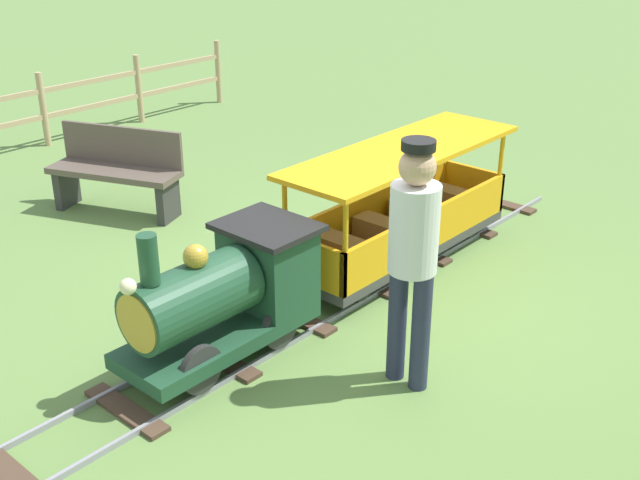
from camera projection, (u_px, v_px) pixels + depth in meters
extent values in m
plane|color=#608442|center=(344.00, 292.00, 6.19)|extent=(60.00, 60.00, 0.00)
cube|color=gray|center=(352.00, 307.00, 5.92)|extent=(0.03, 6.05, 0.04)
cube|color=gray|center=(308.00, 289.00, 6.19)|extent=(0.03, 6.05, 0.04)
cube|color=#4C3828|center=(502.00, 204.00, 7.87)|extent=(0.69, 0.14, 0.03)
cube|color=#4C3828|center=(462.00, 226.00, 7.35)|extent=(0.69, 0.14, 0.03)
cube|color=#4C3828|center=(415.00, 252.00, 6.84)|extent=(0.69, 0.14, 0.03)
cube|color=#4C3828|center=(360.00, 282.00, 6.32)|extent=(0.69, 0.14, 0.03)
cube|color=#4C3828|center=(296.00, 317.00, 5.80)|extent=(0.69, 0.14, 0.03)
cube|color=#4C3828|center=(220.00, 359.00, 5.29)|extent=(0.69, 0.14, 0.03)
cube|color=#4C3828|center=(126.00, 410.00, 4.77)|extent=(0.69, 0.14, 0.03)
cube|color=#4C3828|center=(10.00, 474.00, 4.26)|extent=(0.69, 0.14, 0.03)
cube|color=#1E472D|center=(219.00, 334.00, 5.21)|extent=(0.57, 1.40, 0.10)
cylinder|color=#1E472D|center=(192.00, 298.00, 4.93)|extent=(0.44, 0.85, 0.44)
cylinder|color=#B7932D|center=(137.00, 324.00, 4.64)|extent=(0.37, 0.02, 0.37)
cylinder|color=#1E472D|center=(148.00, 259.00, 4.58)|extent=(0.12, 0.12, 0.31)
sphere|color=#B7932D|center=(196.00, 257.00, 4.86)|extent=(0.16, 0.16, 0.16)
cube|color=#1E472D|center=(268.00, 266.00, 5.40)|extent=(0.57, 0.45, 0.55)
cube|color=black|center=(267.00, 227.00, 5.28)|extent=(0.65, 0.53, 0.04)
sphere|color=#F2EAB2|center=(128.00, 287.00, 4.52)|extent=(0.10, 0.10, 0.10)
cylinder|color=#2D2D2D|center=(201.00, 370.00, 4.84)|extent=(0.05, 0.32, 0.32)
cylinder|color=#2D2D2D|center=(156.00, 344.00, 5.11)|extent=(0.05, 0.32, 0.32)
cylinder|color=#2D2D2D|center=(280.00, 326.00, 5.32)|extent=(0.05, 0.32, 0.32)
cylinder|color=#2D2D2D|center=(235.00, 305.00, 5.59)|extent=(0.05, 0.32, 0.32)
cube|color=#3F3F3F|center=(400.00, 243.00, 6.61)|extent=(0.65, 2.25, 0.08)
cube|color=orange|center=(431.00, 229.00, 6.34)|extent=(0.04, 2.25, 0.35)
cube|color=orange|center=(372.00, 210.00, 6.70)|extent=(0.04, 2.25, 0.35)
cube|color=orange|center=(312.00, 263.00, 5.77)|extent=(0.65, 0.04, 0.35)
cube|color=orange|center=(471.00, 185.00, 7.27)|extent=(0.65, 0.04, 0.35)
cylinder|color=orange|center=(345.00, 248.00, 5.53)|extent=(0.04, 0.04, 0.75)
cylinder|color=orange|center=(285.00, 226.00, 5.88)|extent=(0.04, 0.04, 0.75)
cylinder|color=orange|center=(500.00, 172.00, 6.99)|extent=(0.04, 0.04, 0.75)
cylinder|color=orange|center=(444.00, 158.00, 7.35)|extent=(0.04, 0.04, 0.75)
cube|color=orange|center=(404.00, 151.00, 6.27)|extent=(0.75, 2.35, 0.04)
cube|color=olive|center=(449.00, 201.00, 7.04)|extent=(0.49, 0.20, 0.24)
cube|color=olive|center=(417.00, 217.00, 6.71)|extent=(0.49, 0.20, 0.24)
cube|color=olive|center=(383.00, 234.00, 6.38)|extent=(0.49, 0.20, 0.24)
cube|color=olive|center=(344.00, 254.00, 6.04)|extent=(0.49, 0.20, 0.24)
cylinder|color=#262626|center=(362.00, 286.00, 5.94)|extent=(0.04, 0.24, 0.24)
cylinder|color=#262626|center=(318.00, 268.00, 6.21)|extent=(0.04, 0.24, 0.24)
cylinder|color=#262626|center=(472.00, 224.00, 7.02)|extent=(0.04, 0.24, 0.24)
cylinder|color=#262626|center=(430.00, 212.00, 7.29)|extent=(0.04, 0.24, 0.24)
cylinder|color=#282D47|center=(421.00, 332.00, 4.86)|extent=(0.12, 0.12, 0.80)
cylinder|color=#282D47|center=(397.00, 323.00, 4.97)|extent=(0.12, 0.12, 0.80)
cylinder|color=white|center=(414.00, 229.00, 4.64)|extent=(0.30, 0.30, 0.55)
sphere|color=tan|center=(417.00, 167.00, 4.48)|extent=(0.22, 0.22, 0.22)
cylinder|color=black|center=(419.00, 145.00, 4.42)|extent=(0.20, 0.20, 0.06)
cube|color=brown|center=(114.00, 172.00, 7.52)|extent=(1.35, 0.86, 0.06)
cube|color=brown|center=(122.00, 147.00, 7.60)|extent=(1.22, 0.53, 0.40)
cube|color=#333333|center=(168.00, 200.00, 7.44)|extent=(0.19, 0.33, 0.42)
cube|color=#333333|center=(67.00, 186.00, 7.78)|extent=(0.19, 0.33, 0.42)
cylinder|color=tan|center=(218.00, 72.00, 11.43)|extent=(0.08, 0.08, 0.90)
cylinder|color=tan|center=(139.00, 89.00, 10.47)|extent=(0.08, 0.08, 0.90)
cylinder|color=tan|center=(43.00, 109.00, 9.51)|extent=(0.08, 0.08, 0.90)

